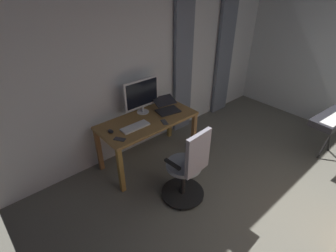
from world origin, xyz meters
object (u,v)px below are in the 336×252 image
object	(u,v)px
laptop	(167,107)
cell_phone_by_monitor	(120,139)
cell_phone_face_up	(164,122)
desk	(148,125)
computer_keyboard	(135,127)
office_chair	(188,169)
computer_mouse	(111,131)
computer_monitor	(142,94)

from	to	relation	value
laptop	cell_phone_by_monitor	bearing A→B (deg)	23.36
cell_phone_face_up	desk	bearing A→B (deg)	-43.08
computer_keyboard	cell_phone_by_monitor	distance (m)	0.33
desk	cell_phone_face_up	world-z (taller)	cell_phone_face_up
laptop	computer_keyboard	bearing A→B (deg)	20.02
cell_phone_by_monitor	office_chair	bearing A→B (deg)	88.12
desk	laptop	xyz separation A→B (m)	(-0.38, -0.03, 0.15)
office_chair	cell_phone_face_up	xyz separation A→B (m)	(-0.24, -0.72, 0.25)
desk	office_chair	size ratio (longest dim) A/B	1.34
cell_phone_face_up	cell_phone_by_monitor	size ratio (longest dim) A/B	1.00
computer_keyboard	cell_phone_face_up	xyz separation A→B (m)	(-0.38, 0.16, -0.01)
desk	computer_keyboard	xyz separation A→B (m)	(0.26, 0.07, 0.11)
desk	laptop	size ratio (longest dim) A/B	3.52
desk	cell_phone_by_monitor	xyz separation A→B (m)	(0.57, 0.18, 0.10)
office_chair	computer_mouse	xyz separation A→B (m)	(0.45, -0.99, 0.26)
office_chair	cell_phone_face_up	bearing A→B (deg)	67.89
laptop	computer_monitor	bearing A→B (deg)	-20.22
cell_phone_by_monitor	laptop	bearing A→B (deg)	159.61
computer_keyboard	laptop	xyz separation A→B (m)	(-0.64, -0.10, 0.04)
computer_monitor	cell_phone_face_up	xyz separation A→B (m)	(-0.05, 0.44, -0.29)
laptop	cell_phone_by_monitor	distance (m)	0.98
computer_keyboard	cell_phone_by_monitor	world-z (taller)	computer_keyboard
office_chair	computer_monitor	distance (m)	1.30
cell_phone_face_up	office_chair	bearing A→B (deg)	90.52
computer_monitor	cell_phone_face_up	size ratio (longest dim) A/B	3.99
office_chair	cell_phone_face_up	world-z (taller)	office_chair
computer_monitor	computer_keyboard	world-z (taller)	computer_monitor
computer_monitor	computer_keyboard	bearing A→B (deg)	40.69
desk	computer_mouse	size ratio (longest dim) A/B	14.21
computer_keyboard	cell_phone_face_up	bearing A→B (deg)	157.80
computer_monitor	computer_keyboard	xyz separation A→B (m)	(0.33, 0.29, -0.28)
desk	office_chair	world-z (taller)	office_chair
computer_monitor	cell_phone_by_monitor	size ratio (longest dim) A/B	3.99
desk	computer_mouse	bearing A→B (deg)	-4.15
desk	computer_monitor	distance (m)	0.45
desk	computer_mouse	xyz separation A→B (m)	(0.57, -0.04, 0.11)
laptop	cell_phone_face_up	size ratio (longest dim) A/B	2.80
laptop	cell_phone_face_up	world-z (taller)	laptop
cell_phone_face_up	computer_mouse	bearing A→B (deg)	-2.40
desk	cell_phone_face_up	distance (m)	0.28
cell_phone_by_monitor	computer_mouse	bearing A→B (deg)	-122.45
computer_monitor	laptop	bearing A→B (deg)	148.44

